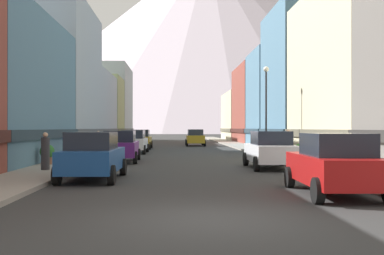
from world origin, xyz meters
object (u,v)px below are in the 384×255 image
Objects in this scene: car_left_2 at (134,141)px; car_left_3 at (140,139)px; trash_bin_right at (370,163)px; pedestrian_0 at (288,144)px; car_driving_0 at (195,138)px; car_right_0 at (334,164)px; potted_plant_0 at (299,150)px; car_left_0 at (93,156)px; pedestrian_2 at (98,143)px; car_left_1 at (121,146)px; streetlamp_right at (266,97)px; potted_plant_1 at (47,153)px; pedestrian_1 at (45,153)px; car_right_1 at (270,150)px.

car_left_2 is 1.01× the size of car_left_3.
pedestrian_0 reaches higher than trash_bin_right.
car_left_2 is at bearing -110.29° from car_driving_0.
car_right_0 is 15.77m from potted_plant_0.
trash_bin_right is (4.75, -33.73, -0.26)m from car_driving_0.
car_left_0 is at bearing 150.84° from car_right_0.
pedestrian_0 is at bearing -25.13° from pedestrian_2.
car_left_1 is at bearing 119.33° from car_right_0.
pedestrian_0 is at bearing -68.32° from streetlamp_right.
car_right_0 is (7.60, -13.52, 0.00)m from car_left_1.
pedestrian_0 is (13.25, 5.28, 0.23)m from potted_plant_1.
potted_plant_1 is 3.22m from pedestrian_1.
car_left_1 is 1.00× the size of car_left_2.
pedestrian_0 reaches higher than pedestrian_2.
car_driving_0 is at bearing 75.49° from pedestrian_1.
pedestrian_1 is at bearing -98.85° from car_left_2.
car_right_1 is 4.51× the size of trash_bin_right.
car_left_3 is 1.00× the size of car_right_1.
streetlamp_right reaches higher than car_left_0.
pedestrian_2 is at bearing 156.61° from potted_plant_0.
car_right_1 is at bearing -110.91° from pedestrian_0.
potted_plant_0 is 0.84m from pedestrian_0.
car_right_0 is 23.43m from pedestrian_2.
streetlamp_right reaches higher than car_right_1.
car_right_0 reaches higher than trash_bin_right.
car_driving_0 is at bearing 77.17° from car_left_1.
car_driving_0 is at bearing 100.79° from streetlamp_right.
car_driving_0 is at bearing 94.44° from car_right_1.
potted_plant_1 is at bearing 137.15° from car_right_0.
car_right_0 is at bearing -64.60° from pedestrian_2.
streetlamp_right is (1.55, 17.56, 3.09)m from car_right_0.
car_right_1 is 5.42× the size of potted_plant_0.
car_right_0 reaches higher than pedestrian_2.
car_left_3 and car_right_0 have the same top height.
potted_plant_0 is at bearing -23.39° from pedestrian_2.
pedestrian_1 is at bearing 132.72° from car_left_0.
car_right_1 is 7.30m from potted_plant_0.
car_left_1 is 10.97m from potted_plant_0.
potted_plant_1 is at bearing -107.54° from car_driving_0.
trash_bin_right is at bearing -44.63° from car_left_1.
streetlamp_right is (12.35, 7.55, 3.28)m from potted_plant_1.
car_right_0 is (7.60, -4.24, 0.00)m from car_left_0.
car_left_2 is at bearing 117.97° from trash_bin_right.
car_right_1 is (7.60, 4.65, 0.00)m from car_left_0.
pedestrian_1 is (-2.45, -23.31, -0.02)m from car_left_3.
car_left_3 is 0.99× the size of car_right_0.
potted_plant_1 is 0.17× the size of streetlamp_right.
car_left_1 reaches higher than pedestrian_2.
pedestrian_2 is (-12.50, 5.86, -0.07)m from pedestrian_0.
car_right_1 and car_driving_0 have the same top height.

